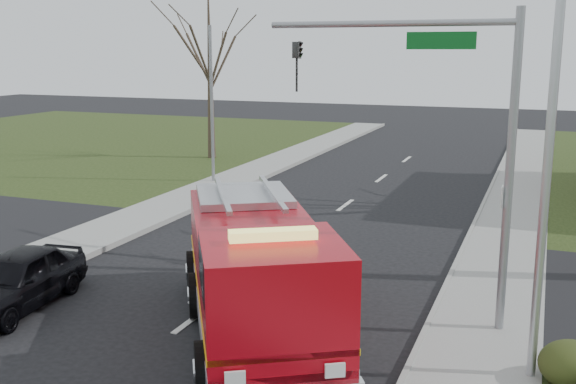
% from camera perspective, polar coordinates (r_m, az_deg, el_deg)
% --- Properties ---
extents(ground, '(120.00, 120.00, 0.00)m').
position_cam_1_polar(ground, '(15.74, -7.78, -10.44)').
color(ground, black).
rests_on(ground, ground).
extents(sidewalk_right, '(2.40, 80.00, 0.15)m').
position_cam_1_polar(sidewalk_right, '(14.02, 15.69, -13.38)').
color(sidewalk_right, gray).
rests_on(sidewalk_right, ground).
extents(bare_tree_left, '(4.50, 4.50, 9.00)m').
position_cam_1_polar(bare_tree_left, '(36.91, -6.66, 11.28)').
color(bare_tree_left, '#3B3023').
rests_on(bare_tree_left, ground).
extents(traffic_signal_mast, '(5.29, 0.18, 6.80)m').
position_cam_1_polar(traffic_signal_mast, '(14.37, 13.39, 6.60)').
color(traffic_signal_mast, gray).
rests_on(traffic_signal_mast, ground).
extents(streetlight_pole, '(1.48, 0.16, 8.40)m').
position_cam_1_polar(streetlight_pole, '(12.26, 21.01, 4.52)').
color(streetlight_pole, '#B7BABF').
rests_on(streetlight_pole, ground).
extents(utility_pole_far, '(0.14, 0.14, 7.00)m').
position_cam_1_polar(utility_pole_far, '(30.21, -6.47, 7.22)').
color(utility_pole_far, gray).
rests_on(utility_pole_far, ground).
extents(fire_engine, '(5.92, 7.59, 2.96)m').
position_cam_1_polar(fire_engine, '(14.16, -2.66, -7.13)').
color(fire_engine, '#A20712').
rests_on(fire_engine, ground).
extents(parked_car_maroon, '(2.08, 4.21, 1.38)m').
position_cam_1_polar(parked_car_maroon, '(17.13, -22.01, -6.89)').
color(parked_car_maroon, black).
rests_on(parked_car_maroon, ground).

